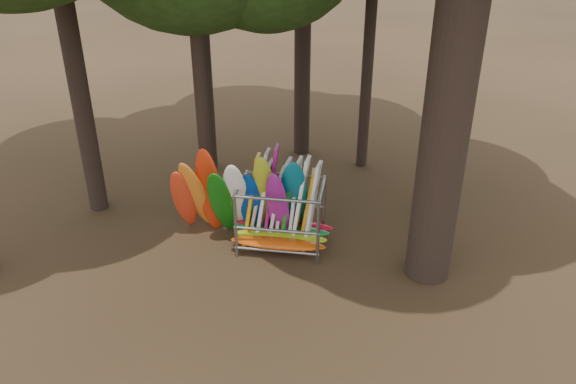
# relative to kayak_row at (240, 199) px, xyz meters

# --- Properties ---
(ground) EXTENTS (120.00, 120.00, 0.00)m
(ground) POSITION_rel_kayak_row_xyz_m (0.55, -0.93, -1.35)
(ground) COLOR #47331E
(ground) RESTS_ON ground
(kayak_row) EXTENTS (4.05, 2.02, 3.17)m
(kayak_row) POSITION_rel_kayak_row_xyz_m (0.00, 0.00, 0.00)
(kayak_row) COLOR red
(kayak_row) RESTS_ON ground
(storage_rack) EXTENTS (2.89, 1.58, 2.92)m
(storage_rack) POSITION_rel_kayak_row_xyz_m (1.18, -0.06, -0.42)
(storage_rack) COLOR slate
(storage_rack) RESTS_ON ground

